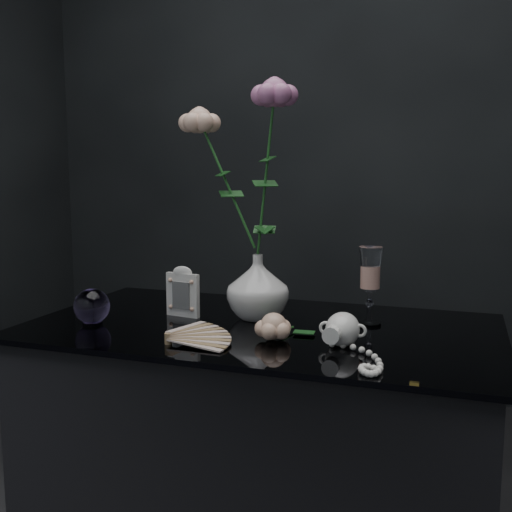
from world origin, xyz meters
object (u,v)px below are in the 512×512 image
at_px(loose_rose, 274,327).
at_px(vase, 258,287).
at_px(wine_glass, 370,286).
at_px(paperweight, 92,306).
at_px(picture_frame, 183,291).
at_px(pearl_jar, 343,328).

bearing_deg(loose_rose, vase, 143.78).
height_order(wine_glass, paperweight, wine_glass).
xyz_separation_m(wine_glass, picture_frame, (-0.43, -0.07, -0.03)).
height_order(vase, loose_rose, vase).
bearing_deg(pearl_jar, paperweight, -178.61).
distance_m(picture_frame, paperweight, 0.21).
bearing_deg(vase, picture_frame, -168.04).
height_order(wine_glass, picture_frame, wine_glass).
height_order(wine_glass, pearl_jar, wine_glass).
relative_size(vase, paperweight, 1.87).
bearing_deg(picture_frame, vase, 20.63).
distance_m(picture_frame, loose_rose, 0.30).
height_order(wine_glass, loose_rose, wine_glass).
distance_m(wine_glass, pearl_jar, 0.19).
relative_size(wine_glass, picture_frame, 1.46).
bearing_deg(paperweight, pearl_jar, 1.96).
relative_size(wine_glass, paperweight, 2.18).
bearing_deg(vase, paperweight, -153.60).
xyz_separation_m(wine_glass, loose_rose, (-0.17, -0.19, -0.06)).
relative_size(paperweight, loose_rose, 0.48).
bearing_deg(paperweight, wine_glass, 18.28).
distance_m(loose_rose, pearl_jar, 0.14).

